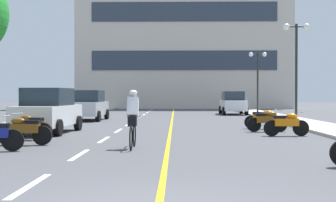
{
  "coord_description": "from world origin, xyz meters",
  "views": [
    {
      "loc": [
        0.49,
        -5.77,
        1.55
      ],
      "look_at": [
        0.03,
        20.79,
        1.19
      ],
      "focal_mm": 49.12,
      "sensor_mm": 36.0,
      "label": 1
    }
  ],
  "objects_px": {
    "parked_car_mid": "(89,105)",
    "motorcycle_5": "(287,124)",
    "parked_car_far": "(233,103)",
    "motorcycle_4": "(30,126)",
    "cyclist_rider": "(133,118)",
    "motorcycle_3": "(24,130)",
    "street_lamp_far": "(258,68)",
    "parked_car_near": "(48,110)",
    "motorcycle_6": "(267,121)",
    "motorcycle_7": "(264,119)",
    "street_lamp_mid": "(296,50)"
  },
  "relations": [
    {
      "from": "parked_car_mid",
      "to": "motorcycle_5",
      "type": "relative_size",
      "value": 2.49
    },
    {
      "from": "parked_car_far",
      "to": "motorcycle_4",
      "type": "relative_size",
      "value": 2.56
    },
    {
      "from": "motorcycle_5",
      "to": "parked_car_mid",
      "type": "bearing_deg",
      "value": 132.13
    },
    {
      "from": "motorcycle_5",
      "to": "cyclist_rider",
      "type": "xyz_separation_m",
      "value": [
        -5.4,
        -4.01,
        0.41
      ]
    },
    {
      "from": "motorcycle_3",
      "to": "cyclist_rider",
      "type": "xyz_separation_m",
      "value": [
        3.42,
        -0.78,
        0.41
      ]
    },
    {
      "from": "street_lamp_far",
      "to": "parked_car_near",
      "type": "xyz_separation_m",
      "value": [
        -11.86,
        -19.19,
        -2.82
      ]
    },
    {
      "from": "motorcycle_4",
      "to": "motorcycle_6",
      "type": "xyz_separation_m",
      "value": [
        8.82,
        3.54,
        0.0
      ]
    },
    {
      "from": "parked_car_near",
      "to": "motorcycle_5",
      "type": "distance_m",
      "value": 9.41
    },
    {
      "from": "motorcycle_3",
      "to": "parked_car_mid",
      "type": "bearing_deg",
      "value": 92.56
    },
    {
      "from": "parked_car_far",
      "to": "motorcycle_7",
      "type": "height_order",
      "value": "parked_car_far"
    },
    {
      "from": "parked_car_mid",
      "to": "parked_car_far",
      "type": "height_order",
      "value": "same"
    },
    {
      "from": "parked_car_far",
      "to": "cyclist_rider",
      "type": "bearing_deg",
      "value": -104.03
    },
    {
      "from": "street_lamp_mid",
      "to": "motorcycle_4",
      "type": "xyz_separation_m",
      "value": [
        -11.66,
        -9.82,
        -3.55
      ]
    },
    {
      "from": "street_lamp_mid",
      "to": "parked_car_far",
      "type": "xyz_separation_m",
      "value": [
        -2.16,
        10.76,
        -3.11
      ]
    },
    {
      "from": "parked_car_far",
      "to": "motorcycle_3",
      "type": "relative_size",
      "value": 2.47
    },
    {
      "from": "motorcycle_4",
      "to": "motorcycle_7",
      "type": "relative_size",
      "value": 0.99
    },
    {
      "from": "motorcycle_5",
      "to": "street_lamp_far",
      "type": "bearing_deg",
      "value": 82.91
    },
    {
      "from": "parked_car_near",
      "to": "parked_car_mid",
      "type": "relative_size",
      "value": 1.01
    },
    {
      "from": "parked_car_mid",
      "to": "motorcycle_3",
      "type": "distance_m",
      "value": 13.69
    },
    {
      "from": "parked_car_far",
      "to": "motorcycle_6",
      "type": "bearing_deg",
      "value": -92.29
    },
    {
      "from": "street_lamp_mid",
      "to": "motorcycle_5",
      "type": "distance_m",
      "value": 9.3
    },
    {
      "from": "parked_car_near",
      "to": "motorcycle_6",
      "type": "xyz_separation_m",
      "value": [
        8.99,
        0.74,
        -0.44
      ]
    },
    {
      "from": "street_lamp_mid",
      "to": "motorcycle_6",
      "type": "relative_size",
      "value": 3.15
    },
    {
      "from": "street_lamp_far",
      "to": "motorcycle_7",
      "type": "height_order",
      "value": "street_lamp_far"
    },
    {
      "from": "street_lamp_far",
      "to": "motorcycle_4",
      "type": "distance_m",
      "value": 25.12
    },
    {
      "from": "street_lamp_far",
      "to": "cyclist_rider",
      "type": "relative_size",
      "value": 2.77
    },
    {
      "from": "street_lamp_mid",
      "to": "motorcycle_3",
      "type": "height_order",
      "value": "street_lamp_mid"
    },
    {
      "from": "parked_car_mid",
      "to": "cyclist_rider",
      "type": "height_order",
      "value": "parked_car_mid"
    },
    {
      "from": "street_lamp_mid",
      "to": "motorcycle_7",
      "type": "distance_m",
      "value": 6.5
    },
    {
      "from": "parked_car_far",
      "to": "street_lamp_far",
      "type": "bearing_deg",
      "value": 32.77
    },
    {
      "from": "parked_car_near",
      "to": "motorcycle_4",
      "type": "xyz_separation_m",
      "value": [
        0.17,
        -2.8,
        -0.44
      ]
    },
    {
      "from": "motorcycle_3",
      "to": "motorcycle_4",
      "type": "relative_size",
      "value": 1.03
    },
    {
      "from": "motorcycle_5",
      "to": "motorcycle_7",
      "type": "distance_m",
      "value": 3.5
    },
    {
      "from": "motorcycle_3",
      "to": "motorcycle_5",
      "type": "height_order",
      "value": "same"
    },
    {
      "from": "street_lamp_far",
      "to": "motorcycle_6",
      "type": "xyz_separation_m",
      "value": [
        -2.87,
        -18.44,
        -3.26
      ]
    },
    {
      "from": "parked_car_mid",
      "to": "motorcycle_3",
      "type": "xyz_separation_m",
      "value": [
        0.61,
        -13.67,
        -0.44
      ]
    },
    {
      "from": "parked_car_far",
      "to": "motorcycle_5",
      "type": "xyz_separation_m",
      "value": [
        -0.34,
        -18.98,
        -0.44
      ]
    },
    {
      "from": "parked_car_near",
      "to": "parked_car_far",
      "type": "height_order",
      "value": "same"
    },
    {
      "from": "street_lamp_far",
      "to": "cyclist_rider",
      "type": "bearing_deg",
      "value": -108.01
    },
    {
      "from": "motorcycle_6",
      "to": "motorcycle_7",
      "type": "height_order",
      "value": "same"
    },
    {
      "from": "motorcycle_3",
      "to": "street_lamp_mid",
      "type": "bearing_deg",
      "value": 45.34
    },
    {
      "from": "parked_car_far",
      "to": "motorcycle_5",
      "type": "height_order",
      "value": "parked_car_far"
    },
    {
      "from": "street_lamp_far",
      "to": "motorcycle_6",
      "type": "height_order",
      "value": "street_lamp_far"
    },
    {
      "from": "street_lamp_mid",
      "to": "motorcycle_4",
      "type": "relative_size",
      "value": 3.27
    },
    {
      "from": "motorcycle_7",
      "to": "parked_car_mid",
      "type": "bearing_deg",
      "value": 143.13
    },
    {
      "from": "motorcycle_7",
      "to": "street_lamp_far",
      "type": "bearing_deg",
      "value": 80.82
    },
    {
      "from": "motorcycle_4",
      "to": "parked_car_mid",
      "type": "bearing_deg",
      "value": 91.33
    },
    {
      "from": "motorcycle_4",
      "to": "motorcycle_6",
      "type": "bearing_deg",
      "value": 21.89
    },
    {
      "from": "street_lamp_mid",
      "to": "parked_car_near",
      "type": "bearing_deg",
      "value": -149.31
    },
    {
      "from": "parked_car_mid",
      "to": "motorcycle_4",
      "type": "bearing_deg",
      "value": -88.67
    }
  ]
}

